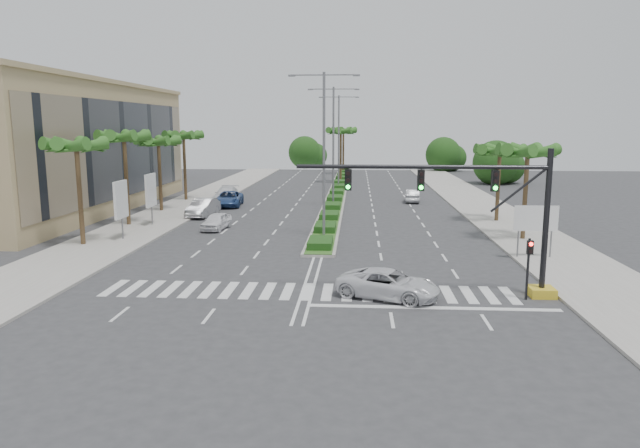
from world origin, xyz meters
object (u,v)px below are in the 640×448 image
Objects in this scene: car_parked_a at (216,221)px; car_parked_d at (226,195)px; car_parked_c at (229,199)px; car_crossing at (388,284)px; car_right at (413,196)px; car_parked_b at (203,208)px.

car_parked_d is at bearing 107.29° from car_parked_a.
car_parked_c reaches higher than car_parked_a.
car_crossing is (15.80, -34.08, -0.13)m from car_parked_d.
car_crossing is at bearing 88.65° from car_right.
car_right is at bearing 8.56° from car_parked_c.
car_parked_d is (-0.13, 9.95, -0.00)m from car_parked_b.
car_parked_a is at bearing 51.75° from car_right.
car_parked_c is at bearing 105.56° from car_parked_a.
car_parked_a is 7.09m from car_parked_b.
car_parked_b is at bearing 35.27° from car_right.
car_parked_a is at bearing -82.49° from car_parked_d.
car_right is (20.30, 1.41, -0.12)m from car_parked_d.
car_right is at bearing 14.65° from car_crossing.
car_parked_c is 19.85m from car_right.
car_parked_b is 23.15m from car_right.
car_parked_d is (-2.98, 16.45, 0.15)m from car_parked_a.
car_right is at bearing 34.86° from car_parked_b.
car_parked_b reaches higher than car_parked_c.
car_parked_c is at bearing 19.22° from car_right.
car_parked_b reaches higher than car_right.
car_parked_b is 0.88× the size of car_parked_d.
car_parked_c is 0.98× the size of car_parked_d.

